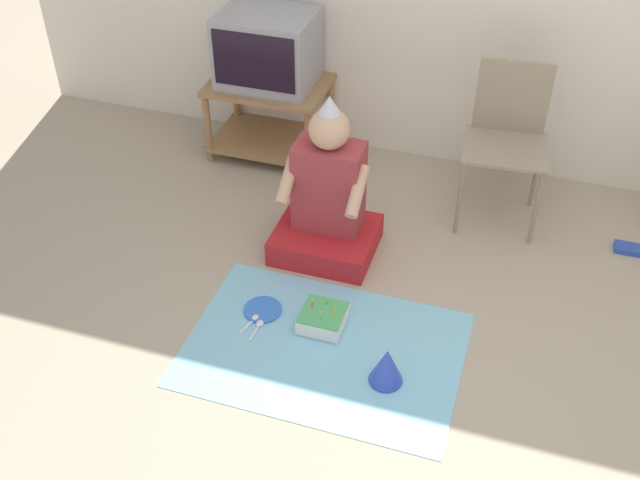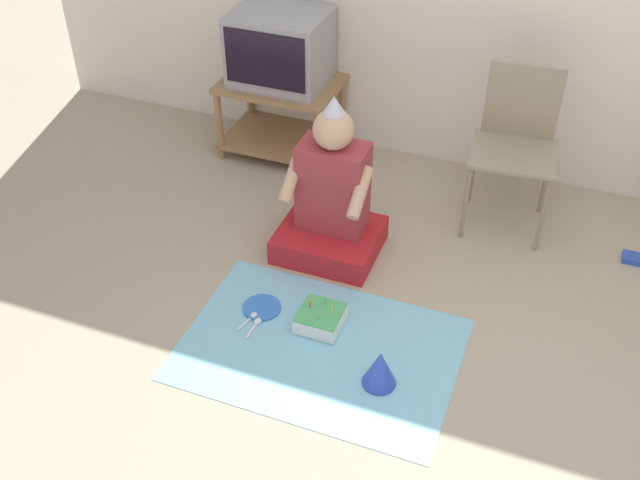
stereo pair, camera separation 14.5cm
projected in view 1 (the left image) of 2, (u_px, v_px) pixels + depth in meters
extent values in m
plane|color=tan|center=(452.00, 407.00, 3.20)|extent=(16.00, 16.00, 0.00)
cube|color=#997047|center=(269.00, 85.00, 4.53)|extent=(0.71, 0.51, 0.03)
cube|color=#997047|center=(271.00, 139.00, 4.77)|extent=(0.71, 0.51, 0.02)
cylinder|color=#997047|center=(208.00, 127.00, 4.58)|extent=(0.04, 0.04, 0.48)
cylinder|color=#997047|center=(308.00, 144.00, 4.43)|extent=(0.04, 0.04, 0.48)
cylinder|color=#997047|center=(236.00, 95.00, 4.91)|extent=(0.04, 0.04, 0.48)
cylinder|color=#997047|center=(330.00, 109.00, 4.76)|extent=(0.04, 0.04, 0.48)
cube|color=#99999E|center=(268.00, 49.00, 4.40)|extent=(0.55, 0.44, 0.43)
cube|color=black|center=(253.00, 62.00, 4.22)|extent=(0.49, 0.01, 0.33)
cube|color=gray|center=(505.00, 149.00, 3.96)|extent=(0.47, 0.43, 0.02)
cube|color=gray|center=(513.00, 97.00, 3.98)|extent=(0.39, 0.05, 0.41)
cylinder|color=gray|center=(460.00, 198.00, 4.01)|extent=(0.02, 0.02, 0.46)
cylinder|color=gray|center=(536.00, 208.00, 3.94)|extent=(0.02, 0.02, 0.46)
cylinder|color=gray|center=(465.00, 163.00, 4.28)|extent=(0.02, 0.02, 0.46)
cylinder|color=gray|center=(536.00, 172.00, 4.21)|extent=(0.02, 0.02, 0.46)
cube|color=red|center=(326.00, 240.00, 3.99)|extent=(0.52, 0.45, 0.14)
cube|color=#993338|center=(329.00, 186.00, 3.83)|extent=(0.35, 0.21, 0.49)
sphere|color=tan|center=(329.00, 129.00, 3.62)|extent=(0.21, 0.21, 0.21)
cone|color=silver|center=(329.00, 105.00, 3.54)|extent=(0.11, 0.11, 0.09)
cylinder|color=tan|center=(288.00, 179.00, 3.74)|extent=(0.06, 0.26, 0.21)
cylinder|color=tan|center=(357.00, 192.00, 3.65)|extent=(0.06, 0.26, 0.21)
cube|color=#7FC6E0|center=(324.00, 349.00, 3.46)|extent=(1.26, 0.88, 0.01)
cube|color=white|center=(323.00, 319.00, 3.55)|extent=(0.21, 0.21, 0.08)
cube|color=#4CB266|center=(323.00, 312.00, 3.53)|extent=(0.20, 0.20, 0.01)
cylinder|color=yellow|center=(335.00, 311.00, 3.50)|extent=(0.01, 0.01, 0.05)
sphere|color=#FFCC4C|center=(335.00, 306.00, 3.48)|extent=(0.01, 0.01, 0.01)
cylinder|color=#66C666|center=(328.00, 301.00, 3.56)|extent=(0.01, 0.01, 0.05)
sphere|color=#FFCC4C|center=(328.00, 296.00, 3.54)|extent=(0.01, 0.01, 0.01)
cylinder|color=#EA4C4C|center=(312.00, 305.00, 3.53)|extent=(0.01, 0.01, 0.05)
sphere|color=#FFCC4C|center=(312.00, 300.00, 3.51)|extent=(0.01, 0.01, 0.01)
cylinder|color=#66C666|center=(321.00, 317.00, 3.47)|extent=(0.01, 0.01, 0.05)
sphere|color=#FFCC4C|center=(321.00, 312.00, 3.45)|extent=(0.01, 0.01, 0.01)
cone|color=blue|center=(387.00, 365.00, 3.25)|extent=(0.15, 0.15, 0.19)
cylinder|color=blue|center=(263.00, 309.00, 3.65)|extent=(0.19, 0.19, 0.01)
ellipsoid|color=white|center=(255.00, 318.00, 3.60)|extent=(0.04, 0.05, 0.01)
cube|color=white|center=(247.00, 327.00, 3.56)|extent=(0.04, 0.10, 0.01)
ellipsoid|color=white|center=(260.00, 323.00, 3.58)|extent=(0.04, 0.05, 0.01)
cube|color=white|center=(254.00, 333.00, 3.53)|extent=(0.01, 0.10, 0.01)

